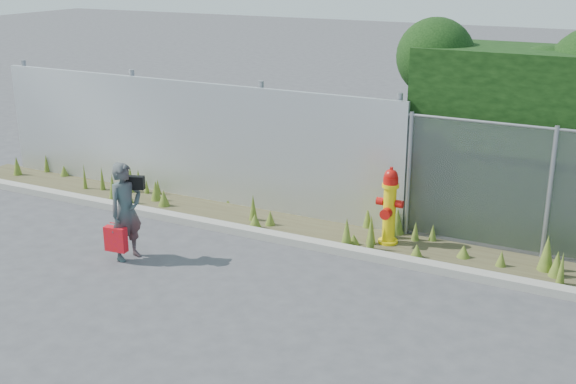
{
  "coord_description": "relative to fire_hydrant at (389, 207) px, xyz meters",
  "views": [
    {
      "loc": [
        4.34,
        -7.7,
        4.38
      ],
      "look_at": [
        -0.3,
        1.4,
        1.0
      ],
      "focal_mm": 45.0,
      "sensor_mm": 36.0,
      "label": 1
    }
  ],
  "objects": [
    {
      "name": "weed_strip",
      "position": [
        -0.51,
        -0.02,
        -0.47
      ],
      "size": [
        16.0,
        1.3,
        0.55
      ],
      "color": "#423D26",
      "rests_on": "ground"
    },
    {
      "name": "corrugated_fence",
      "position": [
        -4.18,
        0.54,
        0.49
      ],
      "size": [
        8.5,
        0.21,
        2.3
      ],
      "color": "silver",
      "rests_on": "ground"
    },
    {
      "name": "red_tote_bag",
      "position": [
        -3.38,
        -2.49,
        -0.26
      ],
      "size": [
        0.34,
        0.13,
        0.45
      ],
      "rotation": [
        0.0,
        0.0,
        0.1
      ],
      "color": "red"
    },
    {
      "name": "curb",
      "position": [
        -0.93,
        -0.67,
        -0.56
      ],
      "size": [
        16.0,
        0.22,
        0.12
      ],
      "primitive_type": "cube",
      "color": "gray",
      "rests_on": "ground"
    },
    {
      "name": "ground",
      "position": [
        -0.93,
        -2.47,
        -0.62
      ],
      "size": [
        80.0,
        80.0,
        0.0
      ],
      "primitive_type": "plane",
      "color": "#3E3E41",
      "rests_on": "ground"
    },
    {
      "name": "fire_hydrant",
      "position": [
        0.0,
        0.0,
        0.0
      ],
      "size": [
        0.43,
        0.38,
        1.27
      ],
      "rotation": [
        0.0,
        0.0,
        0.0
      ],
      "color": "yellow",
      "rests_on": "ground"
    },
    {
      "name": "woman",
      "position": [
        -3.31,
        -2.3,
        0.13
      ],
      "size": [
        0.49,
        0.62,
        1.49
      ],
      "primitive_type": "imported",
      "rotation": [
        0.0,
        0.0,
        1.31
      ],
      "color": "#106B67",
      "rests_on": "ground"
    },
    {
      "name": "black_shoulder_bag",
      "position": [
        -3.22,
        -2.14,
        0.55
      ],
      "size": [
        0.27,
        0.11,
        0.2
      ],
      "rotation": [
        0.0,
        0.0,
        0.35
      ],
      "color": "black"
    }
  ]
}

